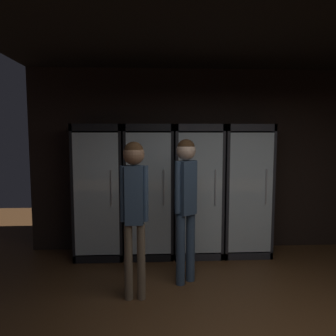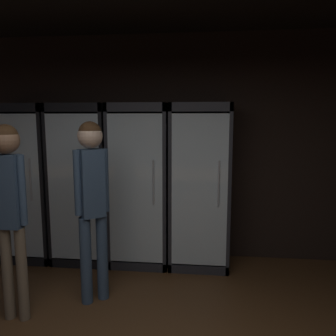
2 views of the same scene
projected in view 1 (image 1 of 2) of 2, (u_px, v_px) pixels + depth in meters
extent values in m
cube|color=black|center=(224.00, 160.00, 5.15)|extent=(6.00, 0.06, 2.80)
cube|color=black|center=(276.00, 22.00, 2.99)|extent=(6.00, 8.00, 0.06)
cube|color=black|center=(102.00, 188.00, 5.02)|extent=(0.70, 0.04, 1.95)
cube|color=black|center=(77.00, 192.00, 4.75)|extent=(0.04, 0.57, 1.95)
cube|color=black|center=(122.00, 191.00, 4.78)|extent=(0.04, 0.57, 1.95)
cube|color=black|center=(98.00, 128.00, 4.67)|extent=(0.70, 0.57, 0.10)
cube|color=black|center=(101.00, 253.00, 4.86)|extent=(0.70, 0.57, 0.10)
cube|color=white|center=(102.00, 189.00, 4.99)|extent=(0.62, 0.02, 1.71)
cube|color=silver|center=(96.00, 195.00, 4.49)|extent=(0.62, 0.02, 1.71)
cylinder|color=#B2B2B7|center=(111.00, 188.00, 4.47)|extent=(0.02, 0.02, 0.50)
cube|color=silver|center=(101.00, 248.00, 4.85)|extent=(0.60, 0.49, 0.02)
cylinder|color=#9EAD99|center=(85.00, 242.00, 4.83)|extent=(0.07, 0.07, 0.18)
cylinder|color=#9EAD99|center=(85.00, 233.00, 4.82)|extent=(0.02, 0.02, 0.07)
cylinder|color=white|center=(85.00, 241.00, 4.83)|extent=(0.08, 0.08, 0.07)
cylinder|color=#9EAD99|center=(95.00, 241.00, 4.85)|extent=(0.07, 0.07, 0.20)
cylinder|color=#9EAD99|center=(95.00, 231.00, 4.83)|extent=(0.02, 0.02, 0.09)
cylinder|color=tan|center=(95.00, 241.00, 4.85)|extent=(0.07, 0.07, 0.07)
cylinder|color=#9EAD99|center=(105.00, 240.00, 4.84)|extent=(0.06, 0.06, 0.22)
cylinder|color=#9EAD99|center=(105.00, 230.00, 4.82)|extent=(0.02, 0.02, 0.09)
cylinder|color=tan|center=(105.00, 241.00, 4.84)|extent=(0.06, 0.06, 0.06)
cylinder|color=black|center=(116.00, 241.00, 4.83)|extent=(0.07, 0.07, 0.22)
cylinder|color=black|center=(116.00, 231.00, 4.81)|extent=(0.02, 0.02, 0.07)
cylinder|color=tan|center=(116.00, 241.00, 4.83)|extent=(0.07, 0.07, 0.07)
cube|color=silver|center=(100.00, 211.00, 4.79)|extent=(0.60, 0.49, 0.02)
cylinder|color=#194723|center=(86.00, 202.00, 4.81)|extent=(0.08, 0.08, 0.23)
cylinder|color=#194723|center=(86.00, 191.00, 4.79)|extent=(0.02, 0.02, 0.09)
cylinder|color=#B2332D|center=(86.00, 203.00, 4.81)|extent=(0.08, 0.08, 0.08)
cylinder|color=#9EAD99|center=(99.00, 204.00, 4.76)|extent=(0.07, 0.07, 0.19)
cylinder|color=#9EAD99|center=(99.00, 195.00, 4.75)|extent=(0.03, 0.03, 0.09)
cylinder|color=#B2332D|center=(99.00, 205.00, 4.76)|extent=(0.07, 0.07, 0.07)
cylinder|color=brown|center=(114.00, 202.00, 4.78)|extent=(0.08, 0.08, 0.24)
cylinder|color=brown|center=(114.00, 192.00, 4.77)|extent=(0.03, 0.03, 0.06)
cylinder|color=#B2332D|center=(114.00, 203.00, 4.78)|extent=(0.08, 0.08, 0.09)
cube|color=silver|center=(99.00, 173.00, 4.73)|extent=(0.60, 0.49, 0.02)
cylinder|color=brown|center=(89.00, 165.00, 4.75)|extent=(0.07, 0.07, 0.20)
cylinder|color=brown|center=(89.00, 155.00, 4.74)|extent=(0.03, 0.03, 0.10)
cylinder|color=#B2332D|center=(89.00, 165.00, 4.75)|extent=(0.07, 0.07, 0.06)
cylinder|color=#194723|center=(110.00, 165.00, 4.77)|extent=(0.06, 0.06, 0.18)
cylinder|color=#194723|center=(110.00, 156.00, 4.76)|extent=(0.02, 0.02, 0.10)
cylinder|color=beige|center=(110.00, 166.00, 4.77)|extent=(0.06, 0.06, 0.05)
cube|color=black|center=(149.00, 188.00, 5.06)|extent=(0.70, 0.04, 1.95)
cube|color=black|center=(126.00, 191.00, 4.78)|extent=(0.04, 0.57, 1.95)
cube|color=black|center=(171.00, 191.00, 4.82)|extent=(0.04, 0.57, 1.95)
cube|color=black|center=(148.00, 128.00, 4.71)|extent=(0.70, 0.57, 0.10)
cube|color=black|center=(149.00, 252.00, 4.90)|extent=(0.70, 0.57, 0.10)
cube|color=white|center=(149.00, 188.00, 5.03)|extent=(0.62, 0.02, 1.71)
cube|color=silver|center=(149.00, 194.00, 4.53)|extent=(0.62, 0.02, 1.71)
cylinder|color=#B2B2B7|center=(164.00, 188.00, 4.51)|extent=(0.02, 0.02, 0.50)
cube|color=silver|center=(149.00, 247.00, 4.89)|extent=(0.60, 0.49, 0.02)
cylinder|color=black|center=(134.00, 239.00, 4.91)|extent=(0.06, 0.06, 0.21)
cylinder|color=black|center=(134.00, 230.00, 4.89)|extent=(0.02, 0.02, 0.08)
cylinder|color=#B2332D|center=(134.00, 239.00, 4.91)|extent=(0.07, 0.07, 0.07)
cylinder|color=#336B38|center=(144.00, 241.00, 4.84)|extent=(0.07, 0.07, 0.20)
cylinder|color=#336B38|center=(144.00, 232.00, 4.83)|extent=(0.02, 0.02, 0.06)
cylinder|color=tan|center=(144.00, 242.00, 4.85)|extent=(0.07, 0.07, 0.05)
cylinder|color=#194723|center=(154.00, 241.00, 4.85)|extent=(0.08, 0.08, 0.19)
cylinder|color=#194723|center=(154.00, 232.00, 4.84)|extent=(0.03, 0.03, 0.07)
cylinder|color=white|center=(154.00, 242.00, 4.86)|extent=(0.08, 0.08, 0.05)
cylinder|color=gray|center=(164.00, 239.00, 4.87)|extent=(0.08, 0.08, 0.23)
cylinder|color=gray|center=(164.00, 228.00, 4.86)|extent=(0.02, 0.02, 0.10)
cylinder|color=tan|center=(164.00, 239.00, 4.87)|extent=(0.08, 0.08, 0.07)
cube|color=silver|center=(149.00, 219.00, 4.85)|extent=(0.60, 0.49, 0.02)
cylinder|color=brown|center=(133.00, 212.00, 4.85)|extent=(0.08, 0.08, 0.21)
cylinder|color=brown|center=(133.00, 202.00, 4.83)|extent=(0.03, 0.03, 0.07)
cylinder|color=beige|center=(134.00, 214.00, 4.85)|extent=(0.08, 0.08, 0.07)
cylinder|color=#9EAD99|center=(144.00, 213.00, 4.84)|extent=(0.08, 0.08, 0.18)
cylinder|color=#9EAD99|center=(144.00, 204.00, 4.83)|extent=(0.03, 0.03, 0.07)
cylinder|color=tan|center=(144.00, 213.00, 4.84)|extent=(0.08, 0.08, 0.05)
cylinder|color=brown|center=(153.00, 212.00, 4.83)|extent=(0.07, 0.07, 0.22)
cylinder|color=brown|center=(153.00, 202.00, 4.82)|extent=(0.02, 0.02, 0.07)
cylinder|color=#B2332D|center=(153.00, 212.00, 4.83)|extent=(0.07, 0.07, 0.07)
cylinder|color=black|center=(164.00, 212.00, 4.88)|extent=(0.06, 0.06, 0.19)
cylinder|color=black|center=(164.00, 202.00, 4.87)|extent=(0.02, 0.02, 0.10)
cylinder|color=white|center=(164.00, 212.00, 4.89)|extent=(0.07, 0.07, 0.07)
cube|color=silver|center=(149.00, 191.00, 4.80)|extent=(0.60, 0.49, 0.02)
cylinder|color=#194723|center=(134.00, 184.00, 4.80)|extent=(0.07, 0.07, 0.19)
cylinder|color=#194723|center=(133.00, 176.00, 4.78)|extent=(0.02, 0.02, 0.06)
cylinder|color=tan|center=(134.00, 184.00, 4.80)|extent=(0.08, 0.08, 0.06)
cylinder|color=#336B38|center=(143.00, 185.00, 4.74)|extent=(0.07, 0.07, 0.19)
cylinder|color=#336B38|center=(143.00, 175.00, 4.72)|extent=(0.03, 0.03, 0.08)
cylinder|color=#B2332D|center=(143.00, 185.00, 4.74)|extent=(0.07, 0.07, 0.06)
cylinder|color=#336B38|center=(153.00, 183.00, 4.82)|extent=(0.07, 0.07, 0.22)
cylinder|color=#336B38|center=(153.00, 173.00, 4.80)|extent=(0.03, 0.03, 0.07)
cylinder|color=tan|center=(153.00, 183.00, 4.82)|extent=(0.08, 0.08, 0.06)
cylinder|color=gray|center=(164.00, 183.00, 4.81)|extent=(0.07, 0.07, 0.22)
cylinder|color=gray|center=(164.00, 173.00, 4.80)|extent=(0.02, 0.02, 0.08)
cylinder|color=beige|center=(164.00, 183.00, 4.81)|extent=(0.07, 0.07, 0.08)
cube|color=silver|center=(149.00, 163.00, 4.76)|extent=(0.60, 0.49, 0.02)
cylinder|color=black|center=(133.00, 156.00, 4.70)|extent=(0.07, 0.07, 0.19)
cylinder|color=black|center=(133.00, 147.00, 4.68)|extent=(0.02, 0.02, 0.07)
cylinder|color=#2D2D33|center=(133.00, 157.00, 4.70)|extent=(0.07, 0.07, 0.07)
cylinder|color=black|center=(144.00, 154.00, 4.70)|extent=(0.07, 0.07, 0.23)
cylinder|color=black|center=(144.00, 144.00, 4.68)|extent=(0.02, 0.02, 0.07)
cylinder|color=#2D2D33|center=(144.00, 155.00, 4.70)|extent=(0.07, 0.07, 0.09)
cylinder|color=#9EAD99|center=(154.00, 155.00, 4.75)|extent=(0.07, 0.07, 0.21)
cylinder|color=#9EAD99|center=(154.00, 145.00, 4.74)|extent=(0.03, 0.03, 0.07)
cylinder|color=tan|center=(154.00, 156.00, 4.75)|extent=(0.07, 0.07, 0.07)
cylinder|color=black|center=(165.00, 155.00, 4.76)|extent=(0.07, 0.07, 0.21)
cylinder|color=black|center=(165.00, 144.00, 4.75)|extent=(0.03, 0.03, 0.10)
cylinder|color=#B2332D|center=(165.00, 155.00, 4.77)|extent=(0.08, 0.08, 0.07)
cube|color=#2B2B30|center=(195.00, 188.00, 5.10)|extent=(0.70, 0.04, 1.95)
cube|color=#2B2B30|center=(175.00, 191.00, 4.82)|extent=(0.04, 0.57, 1.95)
cube|color=#2B2B30|center=(219.00, 190.00, 4.86)|extent=(0.04, 0.57, 1.95)
cube|color=#2B2B30|center=(198.00, 128.00, 4.74)|extent=(0.70, 0.57, 0.10)
cube|color=#2B2B30|center=(197.00, 251.00, 4.93)|extent=(0.70, 0.57, 0.10)
cube|color=white|center=(195.00, 188.00, 5.07)|extent=(0.62, 0.02, 1.71)
cube|color=silver|center=(200.00, 194.00, 4.57)|extent=(0.62, 0.02, 1.71)
cylinder|color=#B2B2B7|center=(215.00, 187.00, 4.55)|extent=(0.02, 0.02, 0.50)
cube|color=silver|center=(197.00, 246.00, 4.93)|extent=(0.60, 0.49, 0.02)
cylinder|color=#336B38|center=(184.00, 240.00, 4.91)|extent=(0.07, 0.07, 0.18)
cylinder|color=#336B38|center=(184.00, 231.00, 4.89)|extent=(0.02, 0.02, 0.09)
cylinder|color=beige|center=(184.00, 240.00, 4.91)|extent=(0.07, 0.07, 0.06)
cylinder|color=#9EAD99|center=(198.00, 239.00, 4.88)|extent=(0.07, 0.07, 0.23)
cylinder|color=#9EAD99|center=(198.00, 230.00, 4.86)|extent=(0.03, 0.03, 0.07)
cylinder|color=#B2332D|center=(198.00, 239.00, 4.88)|extent=(0.08, 0.08, 0.06)
cylinder|color=#9EAD99|center=(210.00, 239.00, 4.94)|extent=(0.07, 0.07, 0.18)
cylinder|color=#9EAD99|center=(210.00, 230.00, 4.93)|extent=(0.03, 0.03, 0.09)
cylinder|color=#2D2D33|center=(210.00, 239.00, 4.94)|extent=(0.08, 0.08, 0.07)
cube|color=silver|center=(197.00, 210.00, 4.87)|extent=(0.60, 0.49, 0.02)
cylinder|color=#9EAD99|center=(182.00, 202.00, 4.83)|extent=(0.06, 0.06, 0.22)
cylinder|color=#9EAD99|center=(183.00, 192.00, 4.82)|extent=(0.02, 0.02, 0.08)
cylinder|color=white|center=(182.00, 202.00, 4.83)|extent=(0.07, 0.07, 0.07)
cylinder|color=#336B38|center=(192.00, 201.00, 4.86)|extent=(0.07, 0.07, 0.24)
cylinder|color=#336B38|center=(192.00, 191.00, 4.85)|extent=(0.02, 0.02, 0.06)
cylinder|color=#2D2D33|center=(192.00, 202.00, 4.86)|extent=(0.07, 0.07, 0.08)
cylinder|color=#9EAD99|center=(202.00, 203.00, 4.85)|extent=(0.08, 0.08, 0.19)
cylinder|color=#9EAD99|center=(202.00, 195.00, 4.83)|extent=(0.03, 0.03, 0.07)
cylinder|color=white|center=(202.00, 203.00, 4.85)|extent=(0.08, 0.08, 0.06)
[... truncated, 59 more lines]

